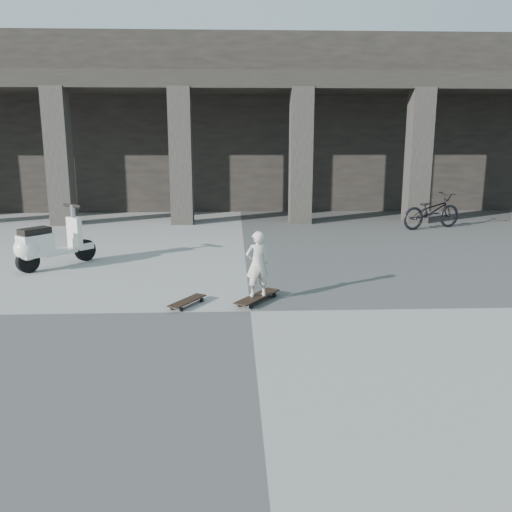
{
  "coord_description": "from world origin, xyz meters",
  "views": [
    {
      "loc": [
        -0.25,
        -7.89,
        2.64
      ],
      "look_at": [
        0.13,
        0.97,
        0.65
      ],
      "focal_mm": 38.0,
      "sensor_mm": 36.0,
      "label": 1
    }
  ],
  "objects_px": {
    "child": "(257,264)",
    "bicycle": "(432,211)",
    "longboard": "(257,297)",
    "skateboard_spare": "(187,301)",
    "scooter": "(43,245)"
  },
  "relations": [
    {
      "from": "bicycle",
      "to": "child",
      "type": "bearing_deg",
      "value": 121.83
    },
    {
      "from": "child",
      "to": "bicycle",
      "type": "distance_m",
      "value": 8.65
    },
    {
      "from": "child",
      "to": "skateboard_spare",
      "type": "bearing_deg",
      "value": -10.06
    },
    {
      "from": "skateboard_spare",
      "to": "bicycle",
      "type": "distance_m",
      "value": 9.5
    },
    {
      "from": "child",
      "to": "scooter",
      "type": "relative_size",
      "value": 0.73
    },
    {
      "from": "scooter",
      "to": "bicycle",
      "type": "bearing_deg",
      "value": -24.47
    },
    {
      "from": "child",
      "to": "bicycle",
      "type": "relative_size",
      "value": 0.55
    },
    {
      "from": "scooter",
      "to": "longboard",
      "type": "bearing_deg",
      "value": -79.23
    },
    {
      "from": "longboard",
      "to": "skateboard_spare",
      "type": "xyz_separation_m",
      "value": [
        -1.11,
        -0.15,
        -0.01
      ]
    },
    {
      "from": "longboard",
      "to": "child",
      "type": "distance_m",
      "value": 0.55
    },
    {
      "from": "child",
      "to": "scooter",
      "type": "height_order",
      "value": "scooter"
    },
    {
      "from": "longboard",
      "to": "bicycle",
      "type": "distance_m",
      "value": 8.66
    },
    {
      "from": "child",
      "to": "bicycle",
      "type": "height_order",
      "value": "child"
    },
    {
      "from": "longboard",
      "to": "scooter",
      "type": "height_order",
      "value": "scooter"
    },
    {
      "from": "scooter",
      "to": "skateboard_spare",
      "type": "bearing_deg",
      "value": -89.16
    }
  ]
}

